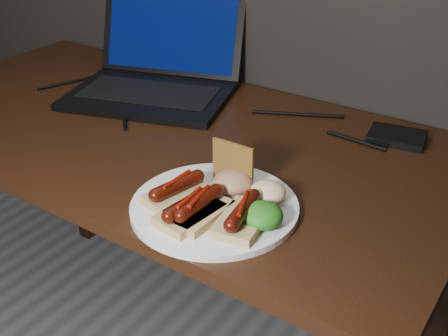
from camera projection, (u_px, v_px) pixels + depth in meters
desk at (158, 160)px, 1.33m from camera, size 1.40×0.70×0.75m
laptop at (157, 72)px, 1.46m from camera, size 0.49×0.47×0.25m
hard_drive at (397, 137)px, 1.22m from camera, size 0.13×0.11×0.02m
desk_cables at (198, 109)px, 1.37m from camera, size 0.89×0.35×0.01m
plate at (214, 207)px, 0.98m from camera, size 0.31×0.31×0.01m
bread_sausage_left at (177, 191)px, 0.99m from camera, size 0.09×0.13×0.04m
bread_sausage_center at (199, 209)px, 0.94m from camera, size 0.07×0.12×0.04m
bread_sausage_right at (243, 216)px, 0.92m from camera, size 0.09×0.13×0.04m
bread_sausage_extra at (190, 210)px, 0.93m from camera, size 0.08×0.12×0.04m
crispbread at (233, 164)px, 1.02m from camera, size 0.08×0.01×0.08m
salad_greens at (262, 215)px, 0.92m from camera, size 0.07×0.07×0.04m
salsa_mound at (233, 181)px, 1.01m from camera, size 0.07×0.07×0.04m
coleslaw_mound at (268, 192)px, 0.98m from camera, size 0.06×0.06×0.04m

